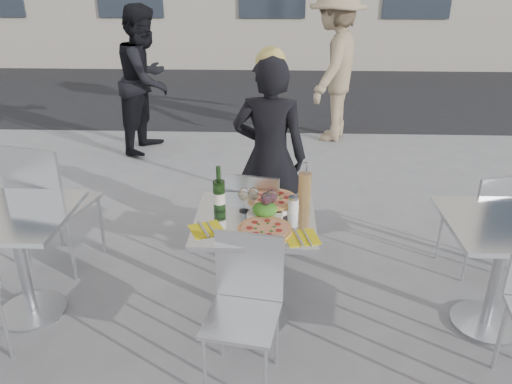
{
  "coord_description": "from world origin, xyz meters",
  "views": [
    {
      "loc": [
        0.11,
        -2.66,
        2.13
      ],
      "look_at": [
        0.0,
        0.15,
        0.85
      ],
      "focal_mm": 35.0,
      "sensor_mm": 36.0,
      "label": 1
    }
  ],
  "objects_px": {
    "chair_far": "(254,217)",
    "side_chair_lfar": "(48,197)",
    "side_chair_rfar": "(485,215)",
    "side_table_left": "(17,243)",
    "sugar_shaker": "(293,205)",
    "napkin_left": "(207,229)",
    "main_table": "(255,248)",
    "salad_plate": "(265,211)",
    "pedestrian_b": "(334,66)",
    "wineglass_white_b": "(253,195)",
    "carafe": "(305,189)",
    "wineglass_red_a": "(266,200)",
    "woman_diner": "(270,157)",
    "napkin_right": "(302,237)",
    "side_table_right": "(502,253)",
    "pizza_near": "(265,229)",
    "chair_near": "(245,298)",
    "pedestrian_a": "(146,80)",
    "wine_bottle": "(219,194)",
    "wineglass_red_b": "(272,197)",
    "pizza_far": "(273,200)",
    "wineglass_white_a": "(244,195)"
  },
  "relations": [
    {
      "from": "wineglass_red_b",
      "to": "side_chair_lfar",
      "type": "bearing_deg",
      "value": 163.75
    },
    {
      "from": "side_table_left",
      "to": "chair_far",
      "type": "xyz_separation_m",
      "value": [
        1.47,
        0.47,
        -0.03
      ]
    },
    {
      "from": "side_table_right",
      "to": "napkin_left",
      "type": "bearing_deg",
      "value": -174.77
    },
    {
      "from": "salad_plate",
      "to": "napkin_left",
      "type": "bearing_deg",
      "value": -150.45
    },
    {
      "from": "pedestrian_b",
      "to": "wineglass_white_b",
      "type": "xyz_separation_m",
      "value": [
        -0.86,
        -3.73,
        -0.1
      ]
    },
    {
      "from": "side_table_right",
      "to": "pedestrian_b",
      "type": "xyz_separation_m",
      "value": [
        -0.65,
        3.82,
        0.42
      ]
    },
    {
      "from": "woman_diner",
      "to": "napkin_right",
      "type": "height_order",
      "value": "woman_diner"
    },
    {
      "from": "side_chair_rfar",
      "to": "wineglass_red_a",
      "type": "height_order",
      "value": "wineglass_red_a"
    },
    {
      "from": "side_table_left",
      "to": "sugar_shaker",
      "type": "height_order",
      "value": "sugar_shaker"
    },
    {
      "from": "main_table",
      "to": "pedestrian_b",
      "type": "height_order",
      "value": "pedestrian_b"
    },
    {
      "from": "chair_far",
      "to": "pizza_near",
      "type": "xyz_separation_m",
      "value": [
        0.09,
        -0.63,
        0.25
      ]
    },
    {
      "from": "side_table_left",
      "to": "wineglass_red_a",
      "type": "height_order",
      "value": "wineglass_red_a"
    },
    {
      "from": "main_table",
      "to": "side_chair_lfar",
      "type": "distance_m",
      "value": 1.61
    },
    {
      "from": "chair_far",
      "to": "side_chair_lfar",
      "type": "bearing_deg",
      "value": 8.87
    },
    {
      "from": "wineglass_white_b",
      "to": "napkin_right",
      "type": "bearing_deg",
      "value": -48.29
    },
    {
      "from": "side_chair_rfar",
      "to": "woman_diner",
      "type": "height_order",
      "value": "woman_diner"
    },
    {
      "from": "side_chair_lfar",
      "to": "wine_bottle",
      "type": "xyz_separation_m",
      "value": [
        1.3,
        -0.45,
        0.26
      ]
    },
    {
      "from": "chair_near",
      "to": "napkin_left",
      "type": "distance_m",
      "value": 0.45
    },
    {
      "from": "side_table_right",
      "to": "side_table_left",
      "type": "bearing_deg",
      "value": 180.0
    },
    {
      "from": "carafe",
      "to": "wineglass_red_b",
      "type": "bearing_deg",
      "value": -150.03
    },
    {
      "from": "sugar_shaker",
      "to": "napkin_left",
      "type": "distance_m",
      "value": 0.56
    },
    {
      "from": "carafe",
      "to": "napkin_left",
      "type": "bearing_deg",
      "value": -149.45
    },
    {
      "from": "wine_bottle",
      "to": "wineglass_red_b",
      "type": "relative_size",
      "value": 1.87
    },
    {
      "from": "chair_near",
      "to": "pizza_near",
      "type": "height_order",
      "value": "chair_near"
    },
    {
      "from": "pizza_far",
      "to": "woman_diner",
      "type": "bearing_deg",
      "value": 92.4
    },
    {
      "from": "side_table_right",
      "to": "pedestrian_a",
      "type": "distance_m",
      "value": 4.43
    },
    {
      "from": "side_chair_lfar",
      "to": "pizza_near",
      "type": "height_order",
      "value": "side_chair_lfar"
    },
    {
      "from": "woman_diner",
      "to": "wineglass_white_a",
      "type": "xyz_separation_m",
      "value": [
        -0.14,
        -0.87,
        0.08
      ]
    },
    {
      "from": "woman_diner",
      "to": "napkin_left",
      "type": "relative_size",
      "value": 6.55
    },
    {
      "from": "side_chair_lfar",
      "to": "main_table",
      "type": "bearing_deg",
      "value": 174.44
    },
    {
      "from": "chair_far",
      "to": "side_chair_lfar",
      "type": "height_order",
      "value": "side_chair_lfar"
    },
    {
      "from": "side_table_left",
      "to": "side_chair_lfar",
      "type": "relative_size",
      "value": 0.73
    },
    {
      "from": "main_table",
      "to": "side_chair_rfar",
      "type": "height_order",
      "value": "side_chair_rfar"
    },
    {
      "from": "pizza_far",
      "to": "wineglass_white_b",
      "type": "height_order",
      "value": "wineglass_white_b"
    },
    {
      "from": "chair_far",
      "to": "side_chair_rfar",
      "type": "distance_m",
      "value": 1.67
    },
    {
      "from": "wineglass_white_a",
      "to": "salad_plate",
      "type": "bearing_deg",
      "value": -24.3
    },
    {
      "from": "pedestrian_a",
      "to": "pizza_far",
      "type": "relative_size",
      "value": 4.9
    },
    {
      "from": "side_table_left",
      "to": "salad_plate",
      "type": "bearing_deg",
      "value": 0.9
    },
    {
      "from": "pedestrian_a",
      "to": "wineglass_red_a",
      "type": "xyz_separation_m",
      "value": [
        1.52,
        -3.27,
        -0.01
      ]
    },
    {
      "from": "wineglass_white_b",
      "to": "napkin_left",
      "type": "relative_size",
      "value": 0.66
    },
    {
      "from": "woman_diner",
      "to": "wineglass_red_b",
      "type": "height_order",
      "value": "woman_diner"
    },
    {
      "from": "wine_bottle",
      "to": "wineglass_red_b",
      "type": "height_order",
      "value": "wine_bottle"
    },
    {
      "from": "chair_near",
      "to": "pizza_near",
      "type": "distance_m",
      "value": 0.4
    },
    {
      "from": "carafe",
      "to": "wineglass_red_a",
      "type": "distance_m",
      "value": 0.28
    },
    {
      "from": "pedestrian_a",
      "to": "napkin_left",
      "type": "height_order",
      "value": "pedestrian_a"
    },
    {
      "from": "main_table",
      "to": "carafe",
      "type": "xyz_separation_m",
      "value": [
        0.3,
        0.18,
        0.33
      ]
    },
    {
      "from": "sugar_shaker",
      "to": "napkin_left",
      "type": "xyz_separation_m",
      "value": [
        -0.5,
        -0.24,
        -0.05
      ]
    },
    {
      "from": "pedestrian_b",
      "to": "wineglass_white_a",
      "type": "distance_m",
      "value": 3.84
    },
    {
      "from": "pizza_far",
      "to": "wineglass_white_a",
      "type": "height_order",
      "value": "wineglass_white_a"
    },
    {
      "from": "woman_diner",
      "to": "wineglass_red_b",
      "type": "distance_m",
      "value": 0.9
    }
  ]
}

